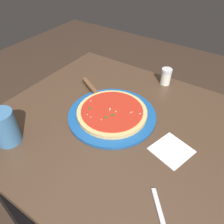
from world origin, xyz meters
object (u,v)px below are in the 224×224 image
cup_tall_drink (5,128)px  serving_plate (112,115)px  pizza (112,112)px  napkin_folded_right (172,150)px  pizza_server (94,91)px  parmesan_shaker (166,76)px

cup_tall_drink → serving_plate: bearing=53.7°
serving_plate → pizza: (-0.00, -0.00, 0.01)m
napkin_folded_right → pizza: bearing=173.0°
cup_tall_drink → pizza: bearing=53.7°
pizza_server → cup_tall_drink: size_ratio=1.78×
serving_plate → pizza: 0.01m
napkin_folded_right → parmesan_shaker: (-0.18, 0.35, 0.04)m
pizza_server → parmesan_shaker: (0.22, 0.25, 0.02)m
napkin_folded_right → serving_plate: bearing=172.9°
pizza → cup_tall_drink: size_ratio=2.17×
serving_plate → cup_tall_drink: size_ratio=2.73×
pizza → pizza_server: size_ratio=1.22×
pizza_server → cup_tall_drink: (-0.07, -0.37, 0.04)m
serving_plate → napkin_folded_right: serving_plate is taller
serving_plate → napkin_folded_right: (0.25, -0.03, -0.00)m
parmesan_shaker → napkin_folded_right: bearing=-63.3°
serving_plate → pizza: pizza is taller
pizza_server → napkin_folded_right: (0.39, -0.11, -0.01)m
parmesan_shaker → pizza_server: bearing=-131.6°
cup_tall_drink → napkin_folded_right: 0.54m
pizza_server → parmesan_shaker: size_ratio=2.91×
serving_plate → parmesan_shaker: bearing=76.7°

